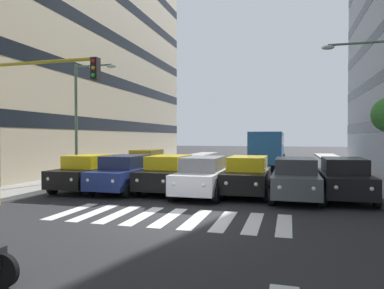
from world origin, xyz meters
name	(u,v)px	position (x,y,z in m)	size (l,w,h in m)	color
ground_plane	(169,217)	(0.00, 0.00, 0.00)	(180.00, 180.00, 0.00)	#262628
building_right_block_0	(79,9)	(14.66, -17.47, 14.20)	(9.41, 28.11, 28.40)	beige
crosswalk_markings	(169,217)	(0.00, 0.00, 0.00)	(7.65, 2.80, 0.01)	silver
car_0	(344,179)	(-5.92, -4.91, 0.89)	(2.02, 4.44, 1.72)	black
car_1	(295,178)	(-3.98, -4.40, 0.89)	(2.02, 4.44, 1.72)	#474C51
car_2	(247,175)	(-1.94, -5.04, 0.89)	(2.02, 4.44, 1.72)	black
car_3	(203,176)	(-0.08, -4.22, 0.89)	(2.02, 4.44, 1.72)	silver
car_4	(168,173)	(1.77, -4.92, 0.89)	(2.02, 4.44, 1.72)	black
car_5	(125,173)	(3.77, -4.43, 0.89)	(2.02, 4.44, 1.72)	navy
car_6	(88,172)	(5.69, -4.41, 0.89)	(2.02, 4.44, 1.72)	black
car_row2_0	(146,162)	(5.80, -11.79, 0.89)	(2.02, 4.44, 1.72)	gold
bus_behind_traffic	(268,145)	(-1.94, -21.07, 1.86)	(2.78, 10.50, 3.00)	#286BAD
traffic_light_gantry	(25,107)	(5.67, -0.14, 3.71)	(4.41, 0.36, 5.50)	#AD991E
street_lamp_left	(378,98)	(-7.44, -6.13, 4.28)	(2.92, 0.28, 6.70)	#4C6B56
street_lamp_right	(83,109)	(7.50, -6.77, 4.18)	(2.60, 0.28, 6.57)	#4C6B56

